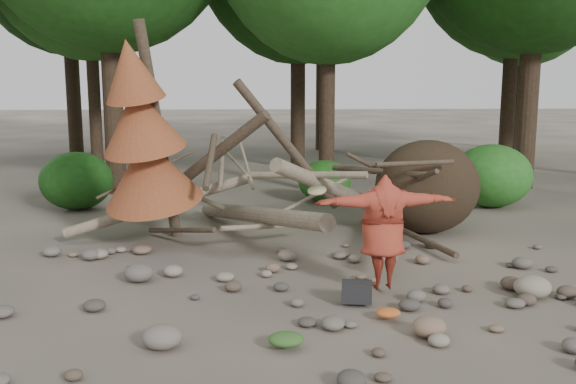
{
  "coord_description": "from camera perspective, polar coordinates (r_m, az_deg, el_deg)",
  "views": [
    {
      "loc": [
        -0.99,
        -8.86,
        3.24
      ],
      "look_at": [
        -0.48,
        1.5,
        1.4
      ],
      "focal_mm": 40.0,
      "sensor_mm": 36.0,
      "label": 1
    }
  ],
  "objects": [
    {
      "name": "frisbee_thrower",
      "position": [
        9.8,
        8.45,
        -3.51
      ],
      "size": [
        2.28,
        0.77,
        1.76
      ],
      "color": "#9D3323",
      "rests_on": "ground"
    },
    {
      "name": "ground",
      "position": [
        9.49,
        3.38,
        -9.93
      ],
      "size": [
        120.0,
        120.0,
        0.0
      ],
      "primitive_type": "plane",
      "color": "#514C44",
      "rests_on": "ground"
    },
    {
      "name": "bush_left",
      "position": [
        16.87,
        -18.3,
        0.96
      ],
      "size": [
        1.8,
        1.8,
        1.44
      ],
      "primitive_type": "ellipsoid",
      "color": "#1A4D14",
      "rests_on": "ground"
    },
    {
      "name": "deadfall_pile",
      "position": [
        13.63,
        9.97,
        0.24
      ],
      "size": [
        8.55,
        5.24,
        3.3
      ],
      "color": "#332619",
      "rests_on": "ground"
    },
    {
      "name": "boulder_mid_right",
      "position": [
        10.36,
        20.9,
        -7.89
      ],
      "size": [
        0.56,
        0.5,
        0.33
      ],
      "primitive_type": "ellipsoid",
      "color": "gray",
      "rests_on": "ground"
    },
    {
      "name": "backpack",
      "position": [
        9.44,
        6.13,
        -9.15
      ],
      "size": [
        0.47,
        0.35,
        0.29
      ],
      "primitive_type": "cube",
      "rotation": [
        0.0,
        0.0,
        -0.16
      ],
      "color": "black",
      "rests_on": "ground"
    },
    {
      "name": "dead_conifer",
      "position": [
        12.47,
        -12.67,
        4.62
      ],
      "size": [
        2.06,
        2.16,
        4.35
      ],
      "color": "#4C3F30",
      "rests_on": "ground"
    },
    {
      "name": "boulder_front_left",
      "position": [
        8.12,
        -11.12,
        -12.51
      ],
      "size": [
        0.5,
        0.45,
        0.3
      ],
      "primitive_type": "ellipsoid",
      "color": "slate",
      "rests_on": "ground"
    },
    {
      "name": "cloth_orange",
      "position": [
        8.96,
        8.89,
        -10.86
      ],
      "size": [
        0.34,
        0.28,
        0.12
      ],
      "primitive_type": "ellipsoid",
      "color": "#C05A21",
      "rests_on": "ground"
    },
    {
      "name": "boulder_mid_left",
      "position": [
        10.7,
        -13.1,
        -7.02
      ],
      "size": [
        0.49,
        0.44,
        0.29
      ],
      "primitive_type": "ellipsoid",
      "color": "#625953",
      "rests_on": "ground"
    },
    {
      "name": "cloth_green",
      "position": [
        7.97,
        -0.17,
        -13.28
      ],
      "size": [
        0.44,
        0.36,
        0.16
      ],
      "primitive_type": "ellipsoid",
      "color": "#335D25",
      "rests_on": "ground"
    },
    {
      "name": "bush_right",
      "position": [
        17.13,
        17.68,
        1.39
      ],
      "size": [
        2.0,
        2.0,
        1.6
      ],
      "primitive_type": "ellipsoid",
      "color": "#2D7324",
      "rests_on": "ground"
    },
    {
      "name": "bush_mid",
      "position": [
        16.97,
        3.26,
        0.96
      ],
      "size": [
        1.4,
        1.4,
        1.12
      ],
      "primitive_type": "ellipsoid",
      "color": "#24611C",
      "rests_on": "ground"
    },
    {
      "name": "boulder_front_right",
      "position": [
        8.5,
        12.44,
        -11.62
      ],
      "size": [
        0.44,
        0.4,
        0.26
      ],
      "primitive_type": "ellipsoid",
      "color": "#836952",
      "rests_on": "ground"
    }
  ]
}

